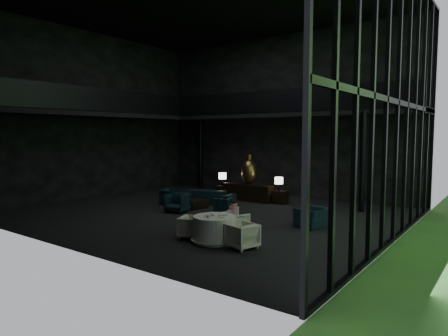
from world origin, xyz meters
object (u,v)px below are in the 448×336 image
Objects in this scene: side_table_right at (280,197)px; window_armchair at (313,215)px; dining_table at (215,230)px; child at (234,210)px; dining_chair_east at (242,235)px; dining_chair_west at (192,227)px; side_table_left at (223,191)px; table_lamp_right at (279,181)px; console at (248,193)px; lounge_armchair_west at (170,196)px; coffee_table at (195,204)px; lounge_armchair_east at (224,205)px; bronze_urn at (249,171)px; sofa at (209,193)px; table_lamp_left at (222,176)px; lounge_armchair_south at (177,201)px; dining_chair_north at (234,222)px.

side_table_right is 4.55m from window_armchair.
child is (-0.00, 0.99, 0.44)m from dining_table.
dining_chair_east is 1.13× the size of dining_chair_west.
dining_table is at bearing 90.23° from child.
table_lamp_right is at bearing -2.82° from side_table_left.
console is 1.72m from table_lamp_right.
dining_chair_east reaches higher than side_table_left.
side_table_left is 3.29m from table_lamp_right.
coffee_table is (1.48, -0.06, -0.17)m from lounge_armchair_west.
child reaches higher than coffee_table.
lounge_armchair_west is 3.08m from lounge_armchair_east.
bronze_urn is 0.98× the size of dining_table.
sofa is at bearing -142.91° from side_table_right.
table_lamp_left is at bearing -179.42° from side_table_right.
sofa is at bearing -70.54° from table_lamp_left.
lounge_armchair_south is (-2.41, -4.13, 0.14)m from side_table_right.
side_table_right is (1.60, 0.11, -1.08)m from bronze_urn.
console is at bearing 115.21° from dining_table.
bronze_urn is 3.28m from coffee_table.
dining_chair_north is at bearing -75.57° from table_lamp_right.
dining_chair_west is at bearing -146.04° from lounge_armchair_west.
bronze_urn is 1.95× the size of lounge_armchair_west.
table_lamp_right is at bearing -2.50° from table_lamp_left.
bronze_urn is 1.94m from side_table_left.
bronze_urn is 1.64m from table_lamp_right.
coffee_table is at bearing -128.08° from side_table_right.
dining_table is (4.66, -6.68, -0.70)m from table_lamp_left.
lounge_armchair_west is at bearing -106.43° from dining_chair_east.
sofa is 2.22m from lounge_armchair_south.
table_lamp_right is 4.46m from window_armchair.
console is 4.20× the size of side_table_right.
sofa reaches higher than dining_chair_west.
table_lamp_left is 7.79m from dining_chair_west.
side_table_left is 0.70× the size of coffee_table.
lounge_armchair_south reaches higher than dining_table.
lounge_armchair_south is at bearing -79.10° from side_table_left.
lounge_armchair_west is 1.08× the size of dining_chair_west.
dining_chair_east reaches higher than lounge_armchair_west.
console is 1.95m from sofa.
side_table_left is at bearing -28.88° from lounge_armchair_west.
bronze_urn reaches higher than dining_table.
window_armchair is (3.82, -0.23, 0.11)m from lounge_armchair_east.
lounge_armchair_east is 3.83m from window_armchair.
console is 4.35× the size of side_table_left.
dining_table reaches higher than side_table_right.
bronze_urn is 6.43m from child.
side_table_right is 0.91× the size of child.
window_armchair is 3.46m from dining_chair_east.
coffee_table is at bearing -75.26° from side_table_left.
side_table_right reaches higher than coffee_table.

